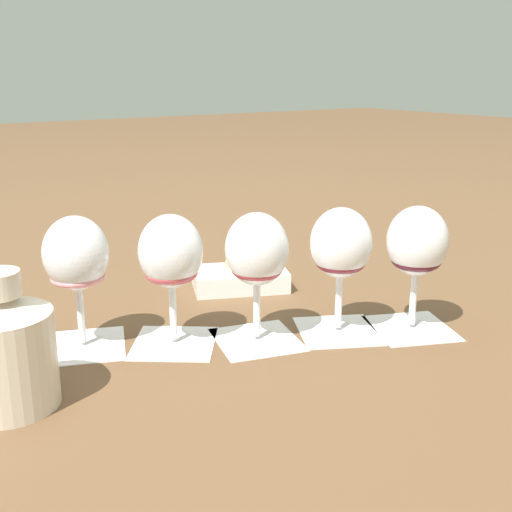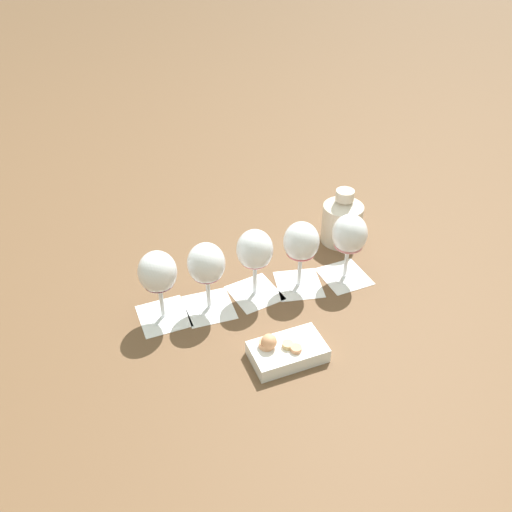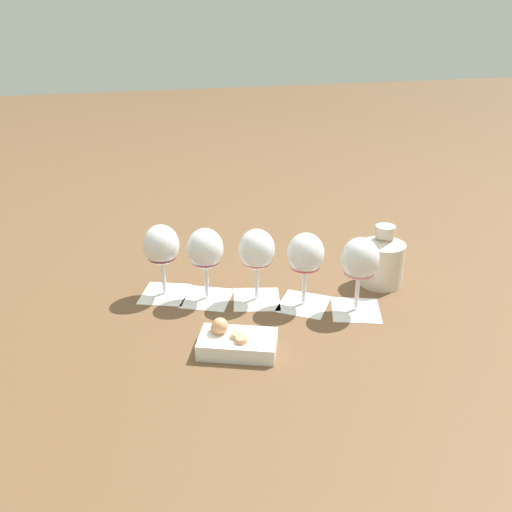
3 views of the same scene
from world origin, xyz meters
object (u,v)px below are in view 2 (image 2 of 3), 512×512
(wine_glass_2, at_px, (254,253))
(ceramic_vase, at_px, (343,220))
(wine_glass_3, at_px, (206,266))
(wine_glass_1, at_px, (301,244))
(snack_dish, at_px, (286,351))
(wine_glass_0, at_px, (349,236))
(wine_glass_4, at_px, (158,275))

(wine_glass_2, relative_size, ceramic_vase, 1.14)
(wine_glass_3, height_order, ceramic_vase, wine_glass_3)
(wine_glass_1, bearing_deg, wine_glass_3, -23.84)
(wine_glass_3, bearing_deg, snack_dish, 92.60)
(wine_glass_1, xyz_separation_m, wine_glass_3, (0.21, -0.09, -0.00))
(wine_glass_1, height_order, snack_dish, wine_glass_1)
(wine_glass_0, height_order, wine_glass_1, same)
(wine_glass_2, distance_m, snack_dish, 0.24)
(wine_glass_0, relative_size, ceramic_vase, 1.14)
(wine_glass_1, relative_size, wine_glass_4, 1.00)
(wine_glass_4, height_order, snack_dish, wine_glass_4)
(wine_glass_0, height_order, wine_glass_3, same)
(wine_glass_0, bearing_deg, wine_glass_4, -26.54)
(snack_dish, bearing_deg, wine_glass_1, -145.24)
(wine_glass_0, relative_size, snack_dish, 0.99)
(snack_dish, bearing_deg, wine_glass_0, -165.52)
(wine_glass_3, relative_size, ceramic_vase, 1.14)
(wine_glass_1, xyz_separation_m, ceramic_vase, (-0.23, -0.04, -0.06))
(wine_glass_0, distance_m, wine_glass_3, 0.35)
(wine_glass_3, bearing_deg, wine_glass_1, 156.16)
(wine_glass_0, xyz_separation_m, wine_glass_2, (0.21, -0.12, -0.00))
(wine_glass_1, distance_m, ceramic_vase, 0.24)
(snack_dish, bearing_deg, wine_glass_2, -116.76)
(wine_glass_1, height_order, wine_glass_4, same)
(wine_glass_1, bearing_deg, wine_glass_2, -27.73)
(wine_glass_2, xyz_separation_m, wine_glass_4, (0.20, -0.09, 0.00))
(ceramic_vase, bearing_deg, wine_glass_1, 10.85)
(wine_glass_2, bearing_deg, wine_glass_1, 152.27)
(ceramic_vase, height_order, snack_dish, ceramic_vase)
(wine_glass_1, distance_m, wine_glass_3, 0.23)
(wine_glass_1, relative_size, snack_dish, 0.99)
(wine_glass_2, xyz_separation_m, ceramic_vase, (-0.33, 0.01, -0.06))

